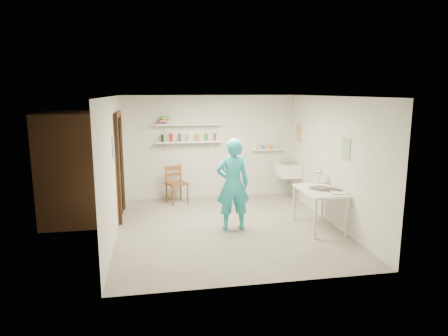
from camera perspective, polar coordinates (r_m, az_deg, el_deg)
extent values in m
cube|color=slate|center=(7.49, 0.55, -8.56)|extent=(4.00, 4.50, 0.02)
cube|color=silver|center=(7.06, 0.58, 10.28)|extent=(4.00, 4.50, 0.02)
cube|color=silver|center=(9.38, -2.02, 3.02)|extent=(4.00, 0.02, 2.40)
cube|color=silver|center=(5.03, 5.39, -3.98)|extent=(4.00, 0.02, 2.40)
cube|color=silver|center=(7.09, -15.61, 0.04)|extent=(0.02, 4.50, 2.40)
cube|color=silver|center=(7.80, 15.23, 1.03)|extent=(0.02, 4.50, 2.40)
cube|color=black|center=(8.15, -14.74, 0.04)|extent=(0.02, 0.90, 2.00)
cube|color=brown|center=(8.23, -19.68, 0.21)|extent=(1.40, 1.50, 2.10)
cube|color=brown|center=(8.03, -14.96, 7.42)|extent=(0.06, 1.05, 0.10)
cube|color=brown|center=(7.66, -14.86, -0.65)|extent=(0.06, 0.10, 2.00)
cube|color=brown|center=(8.64, -14.36, 0.66)|extent=(0.06, 0.10, 2.00)
cube|color=white|center=(9.18, -5.00, 3.75)|extent=(1.50, 0.22, 0.03)
cube|color=white|center=(9.13, -5.05, 6.24)|extent=(1.50, 0.22, 0.03)
cube|color=white|center=(9.59, 6.08, 2.65)|extent=(0.70, 0.14, 0.03)
cube|color=#334C7F|center=(7.08, -15.54, 2.90)|extent=(0.01, 0.28, 0.36)
cube|color=#995933|center=(9.39, 10.52, 5.00)|extent=(0.01, 0.34, 0.42)
cube|color=#3F724C|center=(7.26, 17.03, 2.62)|extent=(0.01, 0.30, 0.38)
cube|color=white|center=(9.34, 9.19, -0.26)|extent=(0.48, 0.60, 0.30)
imported|color=#25A7BA|center=(7.18, 1.27, -2.37)|extent=(0.62, 0.41, 1.68)
cylinder|color=beige|center=(7.33, 0.95, 0.15)|extent=(0.30, 0.04, 0.30)
cube|color=brown|center=(9.02, -6.75, -2.21)|extent=(0.54, 0.53, 0.90)
cube|color=silver|center=(7.55, 13.43, -5.73)|extent=(0.66, 1.10, 0.73)
sphere|color=silver|center=(7.87, 13.55, -0.66)|extent=(0.14, 0.14, 0.14)
cylinder|color=black|center=(9.13, -8.78, 4.26)|extent=(0.06, 0.06, 0.17)
cylinder|color=red|center=(9.14, -7.52, 4.30)|extent=(0.06, 0.06, 0.17)
cylinder|color=blue|center=(9.15, -6.27, 4.34)|extent=(0.06, 0.06, 0.17)
cylinder|color=white|center=(9.16, -5.01, 4.37)|extent=(0.06, 0.06, 0.17)
cylinder|color=orange|center=(9.18, -3.77, 4.40)|extent=(0.06, 0.06, 0.17)
cylinder|color=#268C3F|center=(9.21, -2.53, 4.43)|extent=(0.06, 0.06, 0.17)
cylinder|color=#8C268C|center=(9.24, -1.30, 4.46)|extent=(0.06, 0.06, 0.17)
cube|color=red|center=(9.10, -8.84, 6.32)|extent=(0.18, 0.14, 0.03)
cube|color=#1933A5|center=(9.10, -8.72, 6.50)|extent=(0.18, 0.14, 0.03)
cube|color=orange|center=(9.10, -8.59, 6.68)|extent=(0.18, 0.14, 0.03)
cube|color=black|center=(9.09, -8.47, 6.86)|extent=(0.18, 0.14, 0.03)
cube|color=yellow|center=(9.09, -8.35, 7.04)|extent=(0.18, 0.14, 0.03)
cube|color=#338C4C|center=(9.09, -8.23, 7.22)|extent=(0.18, 0.14, 0.03)
cylinder|color=silver|center=(9.53, 4.90, 2.99)|extent=(0.07, 0.07, 0.09)
cylinder|color=#335999|center=(9.56, 5.69, 3.00)|extent=(0.07, 0.07, 0.09)
cylinder|color=orange|center=(9.60, 6.48, 3.02)|extent=(0.07, 0.07, 0.09)
cylinder|color=#999999|center=(9.64, 7.27, 3.03)|extent=(0.07, 0.07, 0.09)
cube|color=silver|center=(7.45, 13.55, -3.02)|extent=(0.30, 0.22, 0.00)
cube|color=#4C4742|center=(7.45, 13.55, -2.99)|extent=(0.30, 0.22, 0.00)
cube|color=beige|center=(7.45, 13.55, -2.96)|extent=(0.30, 0.22, 0.00)
cube|color=#383330|center=(7.45, 13.55, -2.93)|extent=(0.30, 0.22, 0.00)
cube|color=silver|center=(7.45, 13.56, -2.90)|extent=(0.30, 0.22, 0.00)
cube|color=silver|center=(7.45, 13.56, -2.87)|extent=(0.30, 0.22, 0.00)
cube|color=#4C4742|center=(7.45, 13.56, -2.84)|extent=(0.30, 0.22, 0.00)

